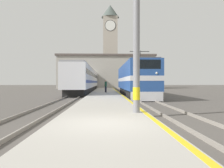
% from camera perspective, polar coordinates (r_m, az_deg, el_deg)
% --- Properties ---
extents(ground_plane, '(200.00, 200.00, 0.00)m').
position_cam_1_polar(ground_plane, '(37.69, -1.76, -2.14)').
color(ground_plane, '#514C47').
extents(platform, '(4.05, 140.00, 0.27)m').
position_cam_1_polar(platform, '(32.68, -1.76, -2.30)').
color(platform, '#ADA89E').
rests_on(platform, ground).
extents(rail_track_near, '(2.83, 140.00, 0.16)m').
position_cam_1_polar(rail_track_near, '(32.88, 4.46, -2.47)').
color(rail_track_near, '#514C47').
rests_on(rail_track_near, ground).
extents(rail_track_far, '(2.83, 140.00, 0.16)m').
position_cam_1_polar(rail_track_far, '(32.88, -7.95, -2.47)').
color(rail_track_far, '#514C47').
rests_on(rail_track_far, ground).
extents(locomotive_train, '(2.92, 16.82, 4.94)m').
position_cam_1_polar(locomotive_train, '(26.95, 5.83, 1.13)').
color(locomotive_train, black).
rests_on(locomotive_train, ground).
extents(passenger_train, '(2.92, 51.96, 4.09)m').
position_cam_1_polar(passenger_train, '(49.23, -5.89, 1.02)').
color(passenger_train, black).
rests_on(passenger_train, ground).
extents(catenary_mast, '(2.40, 0.34, 8.85)m').
position_cam_1_polar(catenary_mast, '(10.83, 6.65, 15.91)').
color(catenary_mast, gray).
rests_on(catenary_mast, platform).
extents(person_on_platform, '(0.34, 0.34, 1.75)m').
position_cam_1_polar(person_on_platform, '(31.10, -1.64, -0.49)').
color(person_on_platform, '#23232D').
rests_on(person_on_platform, platform).
extents(clock_tower, '(5.50, 5.50, 26.01)m').
position_cam_1_polar(clock_tower, '(69.71, -0.47, 10.52)').
color(clock_tower, '#ADA393').
rests_on(clock_tower, ground).
extents(station_building, '(26.69, 6.93, 9.18)m').
position_cam_1_polar(station_building, '(60.40, -1.56, 3.22)').
color(station_building, '#A8A399').
rests_on(station_building, ground).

